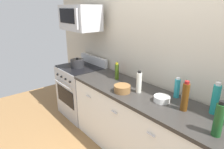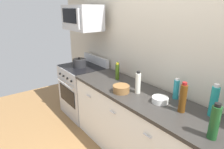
{
  "view_description": "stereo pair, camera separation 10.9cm",
  "coord_description": "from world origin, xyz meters",
  "px_view_note": "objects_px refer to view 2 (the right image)",
  "views": [
    {
      "loc": [
        1.28,
        -1.65,
        1.91
      ],
      "look_at": [
        -0.65,
        -0.05,
        1.04
      ],
      "focal_mm": 31.14,
      "sensor_mm": 36.0,
      "label": 1
    },
    {
      "loc": [
        1.35,
        -1.56,
        1.91
      ],
      "look_at": [
        -0.65,
        -0.05,
        1.04
      ],
      "focal_mm": 31.14,
      "sensor_mm": 36.0,
      "label": 2
    }
  ],
  "objects_px": {
    "bottle_dish_soap": "(176,89)",
    "bowl_wooden_salad": "(121,89)",
    "bottle_olive_oil": "(117,72)",
    "stockpot": "(79,63)",
    "range_oven": "(83,90)",
    "bottle_wine_amber": "(183,98)",
    "bottle_vinegar_white": "(138,83)",
    "microwave": "(82,18)",
    "bottle_sparkling_teal": "(214,101)",
    "bowl_white_ceramic": "(160,100)",
    "bottle_hot_sauce_red": "(118,69)",
    "bottle_wine_green": "(215,122)"
  },
  "relations": [
    {
      "from": "bottle_vinegar_white",
      "to": "bottle_wine_amber",
      "type": "bearing_deg",
      "value": 3.39
    },
    {
      "from": "bottle_vinegar_white",
      "to": "bowl_white_ceramic",
      "type": "bearing_deg",
      "value": 3.76
    },
    {
      "from": "range_oven",
      "to": "bowl_white_ceramic",
      "type": "bearing_deg",
      "value": 0.48
    },
    {
      "from": "bottle_wine_amber",
      "to": "bottle_hot_sauce_red",
      "type": "height_order",
      "value": "bottle_wine_amber"
    },
    {
      "from": "range_oven",
      "to": "bottle_olive_oil",
      "type": "distance_m",
      "value": 1.05
    },
    {
      "from": "bottle_wine_amber",
      "to": "bowl_white_ceramic",
      "type": "bearing_deg",
      "value": -177.09
    },
    {
      "from": "bottle_dish_soap",
      "to": "bottle_wine_green",
      "type": "bearing_deg",
      "value": -31.47
    },
    {
      "from": "bowl_white_ceramic",
      "to": "bowl_wooden_salad",
      "type": "bearing_deg",
      "value": -160.63
    },
    {
      "from": "bottle_wine_amber",
      "to": "stockpot",
      "type": "distance_m",
      "value": 1.99
    },
    {
      "from": "bottle_dish_soap",
      "to": "stockpot",
      "type": "xyz_separation_m",
      "value": [
        -1.77,
        -0.29,
        -0.04
      ]
    },
    {
      "from": "bottle_vinegar_white",
      "to": "stockpot",
      "type": "relative_size",
      "value": 1.21
    },
    {
      "from": "bottle_wine_amber",
      "to": "bowl_white_ceramic",
      "type": "height_order",
      "value": "bottle_wine_amber"
    },
    {
      "from": "stockpot",
      "to": "range_oven",
      "type": "bearing_deg",
      "value": 90.0
    },
    {
      "from": "bowl_white_ceramic",
      "to": "bowl_wooden_salad",
      "type": "relative_size",
      "value": 0.87
    },
    {
      "from": "bottle_wine_amber",
      "to": "bottle_hot_sauce_red",
      "type": "distance_m",
      "value": 1.27
    },
    {
      "from": "range_oven",
      "to": "bottle_dish_soap",
      "type": "bearing_deg",
      "value": 7.57
    },
    {
      "from": "bottle_vinegar_white",
      "to": "stockpot",
      "type": "height_order",
      "value": "bottle_vinegar_white"
    },
    {
      "from": "bottle_hot_sauce_red",
      "to": "bottle_sparkling_teal",
      "type": "bearing_deg",
      "value": -0.68
    },
    {
      "from": "range_oven",
      "to": "bowl_white_ceramic",
      "type": "distance_m",
      "value": 1.8
    },
    {
      "from": "bottle_wine_amber",
      "to": "bottle_sparkling_teal",
      "type": "xyz_separation_m",
      "value": [
        0.22,
        0.17,
        0.0
      ]
    },
    {
      "from": "microwave",
      "to": "bottle_wine_amber",
      "type": "bearing_deg",
      "value": -0.49
    },
    {
      "from": "microwave",
      "to": "bottle_wine_green",
      "type": "xyz_separation_m",
      "value": [
        2.38,
        -0.19,
        -0.68
      ]
    },
    {
      "from": "microwave",
      "to": "bowl_white_ceramic",
      "type": "bearing_deg",
      "value": -1.0
    },
    {
      "from": "bottle_wine_amber",
      "to": "bowl_white_ceramic",
      "type": "distance_m",
      "value": 0.29
    },
    {
      "from": "bowl_wooden_salad",
      "to": "stockpot",
      "type": "xyz_separation_m",
      "value": [
        -1.26,
        0.1,
        0.03
      ]
    },
    {
      "from": "microwave",
      "to": "bottle_vinegar_white",
      "type": "height_order",
      "value": "microwave"
    },
    {
      "from": "microwave",
      "to": "bottle_sparkling_teal",
      "type": "height_order",
      "value": "microwave"
    },
    {
      "from": "bottle_vinegar_white",
      "to": "bowl_white_ceramic",
      "type": "height_order",
      "value": "bottle_vinegar_white"
    },
    {
      "from": "bottle_vinegar_white",
      "to": "bowl_wooden_salad",
      "type": "distance_m",
      "value": 0.22
    },
    {
      "from": "bottle_hot_sauce_red",
      "to": "bowl_white_ceramic",
      "type": "distance_m",
      "value": 1.02
    },
    {
      "from": "range_oven",
      "to": "bottle_vinegar_white",
      "type": "bearing_deg",
      "value": -0.3
    },
    {
      "from": "bottle_wine_amber",
      "to": "bottle_vinegar_white",
      "type": "xyz_separation_m",
      "value": [
        -0.59,
        -0.04,
        -0.02
      ]
    },
    {
      "from": "bottle_wine_green",
      "to": "bottle_dish_soap",
      "type": "height_order",
      "value": "bottle_wine_green"
    },
    {
      "from": "range_oven",
      "to": "bottle_wine_amber",
      "type": "distance_m",
      "value": 2.08
    },
    {
      "from": "bottle_olive_oil",
      "to": "bottle_dish_soap",
      "type": "relative_size",
      "value": 1.02
    },
    {
      "from": "stockpot",
      "to": "bottle_hot_sauce_red",
      "type": "bearing_deg",
      "value": 20.09
    },
    {
      "from": "bottle_wine_amber",
      "to": "bottle_vinegar_white",
      "type": "distance_m",
      "value": 0.59
    },
    {
      "from": "bottle_wine_green",
      "to": "bottle_olive_oil",
      "type": "distance_m",
      "value": 1.53
    },
    {
      "from": "bottle_wine_green",
      "to": "bowl_white_ceramic",
      "type": "distance_m",
      "value": 0.68
    },
    {
      "from": "bottle_hot_sauce_red",
      "to": "bottle_vinegar_white",
      "type": "xyz_separation_m",
      "value": [
        0.66,
        -0.22,
        0.03
      ]
    },
    {
      "from": "bottle_dish_soap",
      "to": "bowl_wooden_salad",
      "type": "xyz_separation_m",
      "value": [
        -0.51,
        -0.39,
        -0.07
      ]
    },
    {
      "from": "bottle_hot_sauce_red",
      "to": "bottle_olive_oil",
      "type": "xyz_separation_m",
      "value": [
        0.14,
        -0.12,
        0.02
      ]
    },
    {
      "from": "bowl_white_ceramic",
      "to": "bowl_wooden_salad",
      "type": "height_order",
      "value": "bowl_wooden_salad"
    },
    {
      "from": "bottle_olive_oil",
      "to": "stockpot",
      "type": "relative_size",
      "value": 1.08
    },
    {
      "from": "range_oven",
      "to": "bottle_wine_amber",
      "type": "height_order",
      "value": "bottle_wine_amber"
    },
    {
      "from": "bottle_hot_sauce_red",
      "to": "bowl_wooden_salad",
      "type": "xyz_separation_m",
      "value": [
        0.52,
        -0.37,
        -0.05
      ]
    },
    {
      "from": "bottle_vinegar_white",
      "to": "microwave",
      "type": "bearing_deg",
      "value": 177.87
    },
    {
      "from": "microwave",
      "to": "bowl_wooden_salad",
      "type": "bearing_deg",
      "value": -8.83
    },
    {
      "from": "bottle_hot_sauce_red",
      "to": "stockpot",
      "type": "height_order",
      "value": "bottle_hot_sauce_red"
    },
    {
      "from": "stockpot",
      "to": "bowl_white_ceramic",
      "type": "bearing_deg",
      "value": 2.24
    }
  ]
}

